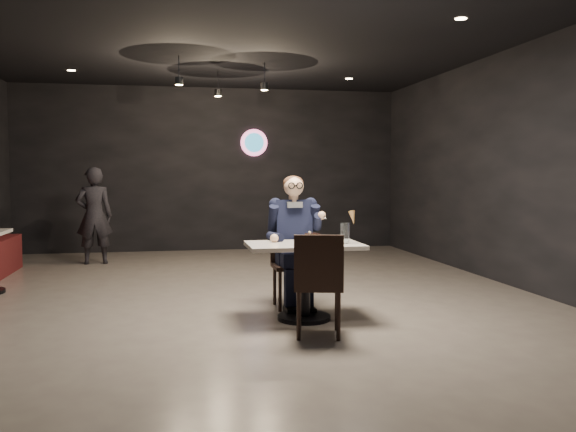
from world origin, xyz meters
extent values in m
plane|color=gray|center=(0.00, 0.00, 0.00)|extent=(9.00, 9.00, 0.00)
cube|color=black|center=(0.00, 2.00, 2.88)|extent=(1.40, 1.20, 0.36)
cube|color=silver|center=(0.54, -1.13, 0.38)|extent=(1.10, 0.70, 0.75)
cube|color=black|center=(0.54, -0.58, 0.46)|extent=(0.42, 0.46, 0.92)
cube|color=black|center=(0.54, -1.73, 0.46)|extent=(0.51, 0.54, 0.92)
cube|color=black|center=(0.54, -0.58, 0.72)|extent=(0.60, 0.80, 1.44)
cylinder|color=white|center=(0.56, -1.24, 0.76)|extent=(0.22, 0.22, 0.01)
cube|color=black|center=(0.61, -1.19, 0.80)|extent=(0.14, 0.13, 0.08)
ellipsoid|color=#2A822D|center=(0.62, -1.27, 0.84)|extent=(0.05, 0.04, 0.01)
cylinder|color=silver|center=(0.93, -1.20, 0.85)|extent=(0.09, 0.09, 0.20)
cone|color=tan|center=(1.01, -1.20, 1.00)|extent=(0.08, 0.08, 0.13)
imported|color=black|center=(-1.92, 3.09, 0.76)|extent=(0.59, 0.42, 1.53)
camera|label=1|loc=(-0.70, -6.87, 1.43)|focal=38.00mm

